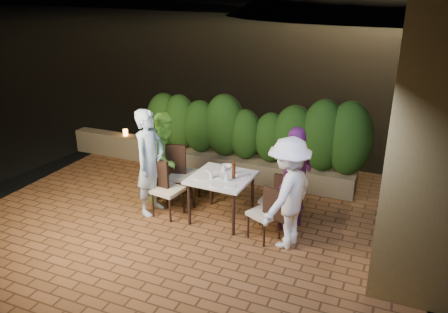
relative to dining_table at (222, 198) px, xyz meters
The scene contains 30 objects.
ground 0.81m from the dining_table, 126.35° to the right, with size 400.00×400.00×0.00m, color black.
terrace_floor 0.62m from the dining_table, behind, with size 7.00×6.00×0.15m, color brown.
window_pane 3.05m from the dining_table, 21.23° to the left, with size 0.08×1.00×1.40m, color black.
window_frame 3.04m from the dining_table, 21.31° to the left, with size 0.06×1.15×1.55m, color black.
planter 1.76m from the dining_table, 97.13° to the left, with size 4.20×0.55×0.40m, color brown.
hedge 1.84m from the dining_table, 97.13° to the left, with size 4.00×0.70×1.10m, color #18380F, non-canonical shape.
parapet 3.66m from the dining_table, 151.68° to the left, with size 2.20×0.30×0.50m, color brown.
hill 59.62m from the dining_table, 88.47° to the left, with size 52.00×40.00×22.00m, color black.
dining_table is the anchor object (origin of this frame).
plate_nw 0.50m from the dining_table, 143.61° to the right, with size 0.21×0.21×0.01m, color white.
plate_sw 0.49m from the dining_table, 141.19° to the left, with size 0.23×0.23×0.01m, color white.
plate_ne 0.53m from the dining_table, 45.88° to the right, with size 0.20×0.20×0.01m, color white.
plate_se 0.51m from the dining_table, 32.94° to the left, with size 0.22×0.22×0.01m, color white.
plate_centre 0.38m from the dining_table, behind, with size 0.23×0.23×0.01m, color white.
plate_front 0.52m from the dining_table, 77.76° to the right, with size 0.21×0.21×0.01m, color white.
glass_nw 0.47m from the dining_table, 131.48° to the right, with size 0.06×0.06×0.11m, color silver.
glass_sw 0.48m from the dining_table, 103.94° to the left, with size 0.06×0.06×0.11m, color silver.
glass_ne 0.47m from the dining_table, 40.78° to the right, with size 0.07×0.07×0.11m, color silver.
glass_se 0.48m from the dining_table, 50.90° to the left, with size 0.07×0.07×0.11m, color silver.
beer_bottle 0.57m from the dining_table, ahead, with size 0.06×0.06×0.31m, color #461D0B, non-canonical shape.
bowl 0.53m from the dining_table, 100.28° to the left, with size 0.19×0.19×0.05m, color white.
chair_left_front 0.89m from the dining_table, 165.37° to the right, with size 0.44×0.44×0.94m, color black, non-canonical shape.
chair_left_back 0.89m from the dining_table, 159.44° to the left, with size 0.49×0.49×1.06m, color black, non-canonical shape.
chair_right_front 0.87m from the dining_table, 20.09° to the right, with size 0.40×0.40×0.87m, color black, non-canonical shape.
chair_right_back 0.85m from the dining_table, 13.92° to the left, with size 0.40×0.40×0.86m, color black, non-canonical shape.
diner_blue 1.29m from the dining_table, 169.35° to the right, with size 0.65×0.42×1.77m, color silver.
diner_green 1.26m from the dining_table, 165.91° to the left, with size 0.77×0.60×1.59m, color #7DD542.
diner_white 1.29m from the dining_table, 15.75° to the right, with size 1.06×0.61×1.65m, color white.
diner_purple 1.24m from the dining_table, 10.19° to the left, with size 0.97×0.40×1.65m, color #76287A.
parapet_lamp 3.51m from the dining_table, 150.39° to the left, with size 0.10×0.10×0.14m, color orange.
Camera 1 is at (2.94, -5.20, 3.51)m, focal length 35.00 mm.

